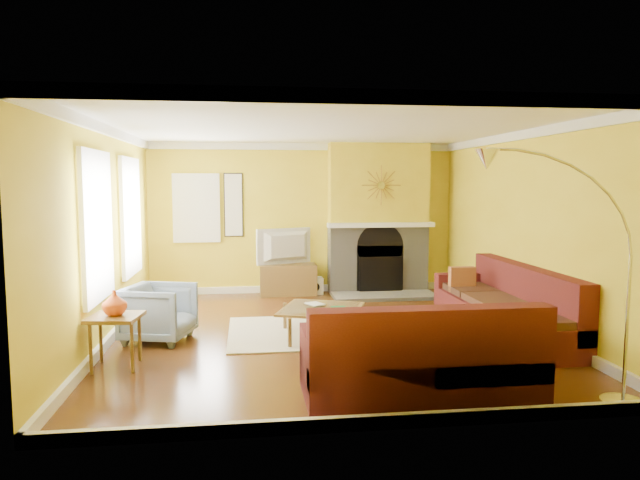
{
  "coord_description": "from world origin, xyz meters",
  "views": [
    {
      "loc": [
        -1.01,
        -7.32,
        1.99
      ],
      "look_at": [
        -0.02,
        0.4,
        1.21
      ],
      "focal_mm": 32.0,
      "sensor_mm": 36.0,
      "label": 1
    }
  ],
  "objects": [
    {
      "name": "window_left_near",
      "position": [
        -2.72,
        1.3,
        1.5
      ],
      "size": [
        0.06,
        1.22,
        1.72
      ],
      "primitive_type": "cube",
      "color": "white",
      "rests_on": "wall_left"
    },
    {
      "name": "wall_art",
      "position": [
        -1.25,
        2.97,
        1.6
      ],
      "size": [
        0.34,
        0.04,
        1.14
      ],
      "primitive_type": "cube",
      "color": "white",
      "rests_on": "wall_back"
    },
    {
      "name": "vase",
      "position": [
        -2.43,
        -1.08,
        0.71
      ],
      "size": [
        0.27,
        0.27,
        0.27
      ],
      "primitive_type": "imported",
      "rotation": [
        0.0,
        0.0,
        -0.04
      ],
      "color": "#DC511B",
      "rests_on": "side_table"
    },
    {
      "name": "floor",
      "position": [
        0.0,
        0.0,
        -0.01
      ],
      "size": [
        5.5,
        6.0,
        0.02
      ],
      "primitive_type": "cube",
      "color": "brown",
      "rests_on": "ground"
    },
    {
      "name": "media_console",
      "position": [
        -0.3,
        2.73,
        0.27
      ],
      "size": [
        1.0,
        0.45,
        0.55
      ],
      "primitive_type": "cube",
      "color": "brown",
      "rests_on": "floor"
    },
    {
      "name": "wall_front",
      "position": [
        0.0,
        -3.01,
        1.35
      ],
      "size": [
        5.5,
        0.02,
        2.7
      ],
      "primitive_type": "cube",
      "color": "yellow",
      "rests_on": "ground"
    },
    {
      "name": "wall_left",
      "position": [
        -2.76,
        0.0,
        1.35
      ],
      "size": [
        0.02,
        6.0,
        2.7
      ],
      "primitive_type": "cube",
      "color": "yellow",
      "rests_on": "ground"
    },
    {
      "name": "ceiling",
      "position": [
        0.0,
        0.0,
        2.71
      ],
      "size": [
        5.5,
        6.0,
        0.02
      ],
      "primitive_type": "cube",
      "color": "white",
      "rests_on": "ground"
    },
    {
      "name": "side_table",
      "position": [
        -2.43,
        -1.08,
        0.29
      ],
      "size": [
        0.59,
        0.59,
        0.57
      ],
      "primitive_type": null,
      "rotation": [
        0.0,
        0.0,
        -0.13
      ],
      "color": "brown",
      "rests_on": "floor"
    },
    {
      "name": "mantel",
      "position": [
        1.35,
        2.56,
        1.25
      ],
      "size": [
        1.92,
        0.22,
        0.08
      ],
      "primitive_type": "cube",
      "color": "white",
      "rests_on": "fireplace"
    },
    {
      "name": "wall_right",
      "position": [
        2.76,
        0.0,
        1.35
      ],
      "size": [
        0.02,
        6.0,
        2.7
      ],
      "primitive_type": "cube",
      "color": "yellow",
      "rests_on": "ground"
    },
    {
      "name": "arc_lamp",
      "position": [
        1.68,
        -2.8,
        1.13
      ],
      "size": [
        1.43,
        0.36,
        2.26
      ],
      "primitive_type": null,
      "color": "silver",
      "rests_on": "floor"
    },
    {
      "name": "wall_back",
      "position": [
        0.0,
        3.01,
        1.35
      ],
      "size": [
        5.5,
        0.02,
        2.7
      ],
      "primitive_type": "cube",
      "color": "yellow",
      "rests_on": "ground"
    },
    {
      "name": "rug",
      "position": [
        -0.08,
        0.11,
        0.01
      ],
      "size": [
        2.4,
        1.8,
        0.02
      ],
      "primitive_type": "cube",
      "color": "beige",
      "rests_on": "floor"
    },
    {
      "name": "crown_molding",
      "position": [
        0.0,
        0.0,
        2.64
      ],
      "size": [
        5.5,
        6.0,
        0.12
      ],
      "primitive_type": null,
      "color": "white",
      "rests_on": "ceiling"
    },
    {
      "name": "hearth",
      "position": [
        1.35,
        2.25,
        0.03
      ],
      "size": [
        1.8,
        0.7,
        0.06
      ],
      "primitive_type": "cube",
      "color": "gray",
      "rests_on": "floor"
    },
    {
      "name": "coffee_table",
      "position": [
        -0.07,
        -0.15,
        0.2
      ],
      "size": [
        1.26,
        1.26,
        0.39
      ],
      "primitive_type": null,
      "rotation": [
        0.0,
        0.0,
        -0.34
      ],
      "color": "white",
      "rests_on": "floor"
    },
    {
      "name": "sectional_sofa",
      "position": [
        1.12,
        -0.81,
        0.45
      ],
      "size": [
        3.26,
        3.78,
        0.9
      ],
      "primitive_type": null,
      "color": "#5A1D1E",
      "rests_on": "floor"
    },
    {
      "name": "book",
      "position": [
        -0.22,
        -0.05,
        0.4
      ],
      "size": [
        0.28,
        0.3,
        0.02
      ],
      "primitive_type": "imported",
      "rotation": [
        0.0,
        0.0,
        0.47
      ],
      "color": "white",
      "rests_on": "coffee_table"
    },
    {
      "name": "baseboard",
      "position": [
        0.0,
        0.0,
        0.06
      ],
      "size": [
        5.5,
        6.0,
        0.12
      ],
      "primitive_type": null,
      "color": "white",
      "rests_on": "floor"
    },
    {
      "name": "window_back",
      "position": [
        -1.9,
        2.96,
        1.55
      ],
      "size": [
        0.82,
        0.06,
        1.22
      ],
      "primitive_type": "cube",
      "color": "white",
      "rests_on": "wall_back"
    },
    {
      "name": "sunburst",
      "position": [
        1.35,
        2.57,
        1.95
      ],
      "size": [
        0.7,
        0.04,
        0.7
      ],
      "primitive_type": null,
      "color": "olive",
      "rests_on": "fireplace"
    },
    {
      "name": "subwoofer",
      "position": [
        0.18,
        2.76,
        0.15
      ],
      "size": [
        0.29,
        0.29,
        0.29
      ],
      "primitive_type": "cube",
      "color": "white",
      "rests_on": "floor"
    },
    {
      "name": "window_left_far",
      "position": [
        -2.72,
        -0.6,
        1.5
      ],
      "size": [
        0.06,
        1.22,
        1.72
      ],
      "primitive_type": "cube",
      "color": "white",
      "rests_on": "wall_left"
    },
    {
      "name": "fireplace",
      "position": [
        1.35,
        2.8,
        1.35
      ],
      "size": [
        1.8,
        0.4,
        2.7
      ],
      "primitive_type": null,
      "color": "gray",
      "rests_on": "floor"
    },
    {
      "name": "tv",
      "position": [
        -0.3,
        2.73,
        0.87
      ],
      "size": [
        1.08,
        0.56,
        0.64
      ],
      "primitive_type": "imported",
      "rotation": [
        0.0,
        0.0,
        3.53
      ],
      "color": "black",
      "rests_on": "media_console"
    },
    {
      "name": "armchair",
      "position": [
        -2.13,
        -0.06,
        0.36
      ],
      "size": [
        0.97,
        0.95,
        0.72
      ],
      "primitive_type": "imported",
      "rotation": [
        0.0,
        0.0,
        1.3
      ],
      "color": "slate",
      "rests_on": "floor"
    }
  ]
}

